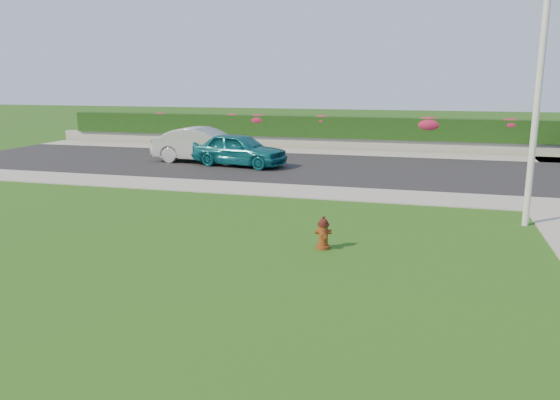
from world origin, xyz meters
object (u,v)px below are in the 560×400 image
(sedan_silver, at_px, (205,145))
(utility_pole, at_px, (536,116))
(sedan_teal, at_px, (239,149))
(fire_hydrant, at_px, (323,234))

(sedan_silver, height_order, utility_pole, utility_pole)
(sedan_silver, bearing_deg, sedan_teal, -106.39)
(sedan_teal, relative_size, sedan_silver, 0.89)
(sedan_teal, distance_m, sedan_silver, 1.93)
(fire_hydrant, bearing_deg, sedan_teal, 104.88)
(fire_hydrant, bearing_deg, utility_pole, 22.25)
(sedan_teal, xyz_separation_m, utility_pole, (10.16, -7.04, 2.02))
(sedan_teal, height_order, utility_pole, utility_pole)
(utility_pole, bearing_deg, fire_hydrant, -144.14)
(sedan_teal, distance_m, utility_pole, 12.53)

